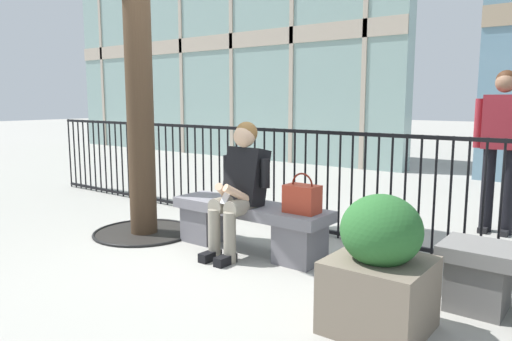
# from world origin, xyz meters

# --- Properties ---
(ground_plane) EXTENTS (60.00, 60.00, 0.00)m
(ground_plane) POSITION_xyz_m (0.00, 0.00, 0.00)
(ground_plane) COLOR #9E9B93
(stone_bench) EXTENTS (1.60, 0.44, 0.45)m
(stone_bench) POSITION_xyz_m (0.00, 0.00, 0.27)
(stone_bench) COLOR slate
(stone_bench) RESTS_ON ground
(seated_person_with_phone) EXTENTS (0.52, 0.66, 1.21)m
(seated_person_with_phone) POSITION_xyz_m (-0.01, -0.13, 0.65)
(seated_person_with_phone) COLOR gray
(seated_person_with_phone) RESTS_ON ground
(handbag_on_bench) EXTENTS (0.29, 0.19, 0.35)m
(handbag_on_bench) POSITION_xyz_m (0.58, -0.01, 0.58)
(handbag_on_bench) COLOR #B23823
(handbag_on_bench) RESTS_ON stone_bench
(bystander_at_railing) EXTENTS (0.55, 0.28, 1.71)m
(bystander_at_railing) POSITION_xyz_m (1.71, 2.08, 1.00)
(bystander_at_railing) COLOR black
(bystander_at_railing) RESTS_ON ground
(plaza_railing) EXTENTS (8.81, 0.04, 1.10)m
(plaza_railing) POSITION_xyz_m (0.00, 0.87, 0.56)
(plaza_railing) COLOR black
(plaza_railing) RESTS_ON ground
(planter) EXTENTS (0.58, 0.58, 0.85)m
(planter) POSITION_xyz_m (1.61, -0.76, 0.39)
(planter) COLOR #726656
(planter) RESTS_ON ground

